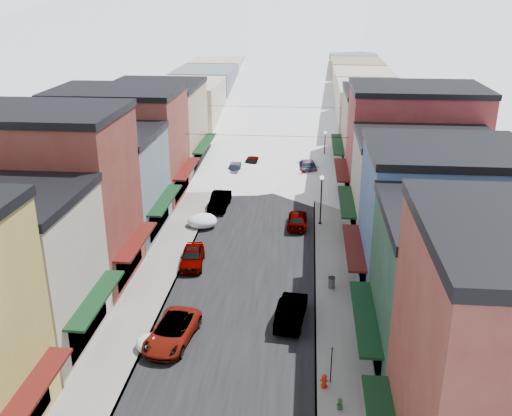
% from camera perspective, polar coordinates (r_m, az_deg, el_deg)
% --- Properties ---
extents(road, '(10.00, 160.00, 0.01)m').
position_cam_1_polar(road, '(77.81, 2.06, 6.29)').
color(road, black).
rests_on(road, ground).
extents(sidewalk_left, '(3.20, 160.00, 0.15)m').
position_cam_1_polar(sidewalk_left, '(78.43, -2.78, 6.45)').
color(sidewalk_left, gray).
rests_on(sidewalk_left, ground).
extents(sidewalk_right, '(3.20, 160.00, 0.15)m').
position_cam_1_polar(sidewalk_right, '(77.72, 6.96, 6.19)').
color(sidewalk_right, gray).
rests_on(sidewalk_right, ground).
extents(curb_left, '(0.10, 160.00, 0.15)m').
position_cam_1_polar(curb_left, '(78.23, -1.65, 6.43)').
color(curb_left, slate).
rests_on(curb_left, ground).
extents(curb_right, '(0.10, 160.00, 0.15)m').
position_cam_1_polar(curb_right, '(77.69, 5.81, 6.23)').
color(curb_right, slate).
rests_on(curb_right, ground).
extents(bldg_l_brick_near, '(12.30, 8.20, 12.50)m').
position_cam_1_polar(bldg_l_brick_near, '(42.10, -20.14, 0.97)').
color(bldg_l_brick_near, maroon).
rests_on(bldg_l_brick_near, ground).
extents(bldg_l_grayblue, '(11.30, 9.20, 9.00)m').
position_cam_1_polar(bldg_l_grayblue, '(49.83, -15.39, 2.41)').
color(bldg_l_grayblue, slate).
rests_on(bldg_l_grayblue, ground).
extents(bldg_l_brick_far, '(13.30, 9.20, 11.00)m').
position_cam_1_polar(bldg_l_brick_far, '(58.01, -13.41, 6.21)').
color(bldg_l_brick_far, brown).
rests_on(bldg_l_brick_far, ground).
extents(bldg_l_tan, '(11.30, 11.20, 10.00)m').
position_cam_1_polar(bldg_l_tan, '(67.13, -9.92, 8.00)').
color(bldg_l_tan, tan).
rests_on(bldg_l_tan, ground).
extents(bldg_r_green, '(11.30, 9.20, 9.50)m').
position_cam_1_polar(bldg_r_green, '(32.31, 21.06, -8.22)').
color(bldg_r_green, '#1F4130').
rests_on(bldg_r_green, ground).
extents(bldg_r_blue, '(11.30, 9.20, 10.50)m').
position_cam_1_polar(bldg_r_blue, '(39.98, 17.95, -1.34)').
color(bldg_r_blue, '#3E5F8D').
rests_on(bldg_r_blue, ground).
extents(bldg_r_cream, '(12.30, 9.20, 9.00)m').
position_cam_1_polar(bldg_r_cream, '(48.60, 16.32, 1.84)').
color(bldg_r_cream, '#B3AD90').
rests_on(bldg_r_cream, ground).
extents(bldg_r_brick_far, '(13.30, 9.20, 11.50)m').
position_cam_1_polar(bldg_r_brick_far, '(56.82, 15.37, 5.99)').
color(bldg_r_brick_far, maroon).
rests_on(bldg_r_brick_far, ground).
extents(bldg_r_tan, '(11.30, 11.20, 9.50)m').
position_cam_1_polar(bldg_r_tan, '(66.49, 13.07, 7.43)').
color(bldg_r_tan, '#957D62').
rests_on(bldg_r_tan, ground).
extents(distant_blocks, '(34.00, 55.00, 8.00)m').
position_cam_1_polar(distant_blocks, '(99.49, 2.89, 11.88)').
color(distant_blocks, gray).
rests_on(distant_blocks, ground).
extents(mountain_ridge, '(670.00, 340.00, 34.00)m').
position_cam_1_polar(mountain_ridge, '(293.33, 0.72, 19.96)').
color(mountain_ridge, silver).
rests_on(mountain_ridge, ground).
extents(overhead_cables, '(16.40, 15.04, 0.04)m').
position_cam_1_polar(overhead_cables, '(64.23, 1.47, 8.82)').
color(overhead_cables, black).
rests_on(overhead_cables, ground).
extents(car_white_suv, '(2.99, 5.33, 1.41)m').
position_cam_1_polar(car_white_suv, '(35.12, -8.39, -12.12)').
color(car_white_suv, silver).
rests_on(car_white_suv, ground).
extents(car_silver_sedan, '(2.11, 4.38, 1.44)m').
position_cam_1_polar(car_silver_sedan, '(43.89, -6.39, -4.85)').
color(car_silver_sedan, '#929499').
rests_on(car_silver_sedan, ground).
extents(car_dark_hatch, '(1.75, 4.63, 1.51)m').
position_cam_1_polar(car_dark_hatch, '(54.95, -3.65, 0.73)').
color(car_dark_hatch, black).
rests_on(car_dark_hatch, ground).
extents(car_silver_wagon, '(1.94, 4.60, 1.32)m').
position_cam_1_polar(car_silver_wagon, '(64.77, -2.13, 3.85)').
color(car_silver_wagon, '#ABAFB4').
rests_on(car_silver_wagon, ground).
extents(car_green_sedan, '(2.07, 4.75, 1.52)m').
position_cam_1_polar(car_green_sedan, '(36.72, 3.54, -10.20)').
color(car_green_sedan, black).
rests_on(car_green_sedan, ground).
extents(car_gray_suv, '(1.75, 4.21, 1.43)m').
position_cam_1_polar(car_gray_suv, '(50.75, 4.15, -1.09)').
color(car_gray_suv, gray).
rests_on(car_gray_suv, ground).
extents(car_black_sedan, '(2.89, 5.65, 1.57)m').
position_cam_1_polar(car_black_sedan, '(65.90, 5.13, 4.19)').
color(car_black_sedan, black).
rests_on(car_black_sedan, ground).
extents(car_lane_silver, '(2.40, 4.95, 1.63)m').
position_cam_1_polar(car_lane_silver, '(66.27, -0.44, 4.40)').
color(car_lane_silver, '#919298').
rests_on(car_lane_silver, ground).
extents(car_lane_white, '(2.73, 5.83, 1.61)m').
position_cam_1_polar(car_lane_white, '(92.01, 3.82, 9.08)').
color(car_lane_white, silver).
rests_on(car_lane_white, ground).
extents(fire_hydrant, '(0.47, 0.35, 0.80)m').
position_cam_1_polar(fire_hydrant, '(31.51, 6.83, -16.82)').
color(fire_hydrant, red).
rests_on(fire_hydrant, sidewalk_right).
extents(parking_sign, '(0.08, 0.29, 2.18)m').
position_cam_1_polar(parking_sign, '(31.33, 7.55, -15.04)').
color(parking_sign, black).
rests_on(parking_sign, sidewalk_right).
extents(trash_can, '(0.50, 0.50, 0.85)m').
position_cam_1_polar(trash_can, '(40.59, 7.56, -7.39)').
color(trash_can, slate).
rests_on(trash_can, sidewalk_right).
extents(streetlamp_near, '(0.38, 0.38, 4.52)m').
position_cam_1_polar(streetlamp_near, '(50.39, 6.55, 1.44)').
color(streetlamp_near, black).
rests_on(streetlamp_near, sidewalk_right).
extents(streetlamp_far, '(0.35, 0.35, 4.18)m').
position_cam_1_polar(streetlamp_far, '(67.92, 6.90, 6.39)').
color(streetlamp_far, black).
rests_on(streetlamp_far, sidewalk_right).
extents(planter_far, '(0.46, 0.46, 0.59)m').
position_cam_1_polar(planter_far, '(30.35, 8.37, -18.81)').
color(planter_far, '#30652E').
rests_on(planter_far, sidewalk_right).
extents(snow_pile_near, '(2.25, 2.59, 0.95)m').
position_cam_1_polar(snow_pile_near, '(34.72, -10.00, -13.15)').
color(snow_pile_near, white).
rests_on(snow_pile_near, ground).
extents(snow_pile_mid, '(2.68, 2.85, 1.13)m').
position_cam_1_polar(snow_pile_mid, '(50.82, -5.37, -1.31)').
color(snow_pile_mid, white).
rests_on(snow_pile_mid, ground).
extents(snow_pile_far, '(2.22, 2.57, 0.94)m').
position_cam_1_polar(snow_pile_far, '(51.55, -5.21, -1.08)').
color(snow_pile_far, white).
rests_on(snow_pile_far, ground).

